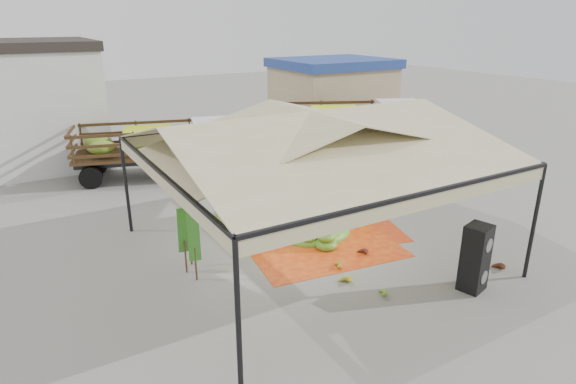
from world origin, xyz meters
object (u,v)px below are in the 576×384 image
banana_heap (306,198)px  truck_left (164,144)px  speaker_stack (475,258)px  truck_right (351,124)px  vendor (234,196)px

banana_heap → truck_left: 7.34m
speaker_stack → truck_right: bearing=51.1°
banana_heap → speaker_stack: 5.99m
banana_heap → truck_right: truck_right is taller
vendor → truck_right: size_ratio=0.21×
speaker_stack → vendor: size_ratio=1.01×
vendor → truck_right: (8.11, 4.42, 0.73)m
truck_left → truck_right: truck_right is taller
banana_heap → truck_left: (-2.64, 6.81, 0.71)m
speaker_stack → vendor: 7.57m
banana_heap → speaker_stack: bearing=-79.8°
speaker_stack → vendor: speaker_stack is taller
vendor → banana_heap: bearing=172.5°
vendor → truck_right: 9.27m
speaker_stack → vendor: (-3.21, 6.86, -0.01)m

